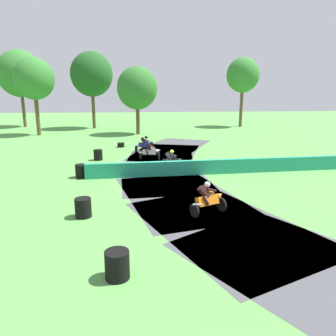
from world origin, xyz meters
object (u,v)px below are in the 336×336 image
at_px(tire_stack_mid_a, 98,155).
at_px(tire_stack_far, 83,208).
at_px(tire_stack_near, 121,145).
at_px(tire_stack_extra_a, 117,265).
at_px(motorcycle_fourth_orange, 208,199).
at_px(tire_stack_mid_b, 81,171).
at_px(motorcycle_trailing_black, 171,161).
at_px(motorcycle_lead_blue, 145,144).
at_px(motorcycle_chase_white, 151,151).

bearing_deg(tire_stack_mid_a, tire_stack_far, -86.26).
relative_size(tire_stack_near, tire_stack_extra_a, 0.81).
xyz_separation_m(motorcycle_fourth_orange, tire_stack_mid_b, (-6.36, 6.29, -0.23)).
relative_size(motorcycle_trailing_black, tire_stack_extra_a, 2.10).
xyz_separation_m(motorcycle_lead_blue, motorcycle_chase_white, (0.33, -3.20, 0.00)).
xyz_separation_m(motorcycle_trailing_black, motorcycle_fourth_orange, (0.80, -7.53, -0.00)).
distance_m(motorcycle_fourth_orange, tire_stack_far, 5.21).
xyz_separation_m(tire_stack_near, tire_stack_extra_a, (1.00, -21.28, 0.20)).
xyz_separation_m(tire_stack_far, tire_stack_extra_a, (1.67, -4.56, 0.00)).
bearing_deg(motorcycle_chase_white, motorcycle_lead_blue, 95.84).
bearing_deg(motorcycle_fourth_orange, motorcycle_chase_white, 100.44).
bearing_deg(tire_stack_extra_a, motorcycle_trailing_black, 77.22).
distance_m(motorcycle_fourth_orange, tire_stack_mid_b, 8.94).
bearing_deg(tire_stack_mid_b, tire_stack_far, -79.54).
relative_size(motorcycle_chase_white, tire_stack_far, 2.14).
bearing_deg(tire_stack_far, tire_stack_mid_b, 100.46).
height_order(motorcycle_lead_blue, tire_stack_far, motorcycle_lead_blue).
xyz_separation_m(motorcycle_fourth_orange, tire_stack_extra_a, (-3.54, -4.53, -0.23)).
bearing_deg(motorcycle_fourth_orange, tire_stack_near, 105.15).
bearing_deg(motorcycle_lead_blue, tire_stack_mid_b, -117.08).
bearing_deg(tire_stack_mid_a, tire_stack_extra_a, -81.33).
bearing_deg(tire_stack_mid_b, motorcycle_trailing_black, 12.67).
distance_m(tire_stack_mid_a, tire_stack_mid_b, 4.90).
distance_m(motorcycle_chase_white, tire_stack_mid_a, 3.93).
relative_size(motorcycle_trailing_black, tire_stack_far, 2.10).
height_order(tire_stack_mid_a, tire_stack_far, same).
height_order(motorcycle_trailing_black, tire_stack_mid_a, motorcycle_trailing_black).
distance_m(motorcycle_trailing_black, tire_stack_extra_a, 12.38).
distance_m(tire_stack_near, tire_stack_extra_a, 21.30).
distance_m(motorcycle_chase_white, tire_stack_near, 6.34).
xyz_separation_m(tire_stack_near, tire_stack_far, (-0.67, -16.72, 0.20)).
xyz_separation_m(motorcycle_lead_blue, tire_stack_near, (-2.19, 2.60, -0.45)).
xyz_separation_m(tire_stack_mid_a, tire_stack_mid_b, (-0.43, -4.88, 0.00)).
bearing_deg(tire_stack_near, motorcycle_fourth_orange, -74.85).
distance_m(tire_stack_near, tire_stack_far, 16.73).
bearing_deg(motorcycle_chase_white, motorcycle_trailing_black, -70.37).
height_order(tire_stack_mid_a, tire_stack_extra_a, same).
relative_size(motorcycle_trailing_black, motorcycle_fourth_orange, 1.00).
distance_m(motorcycle_fourth_orange, tire_stack_near, 17.35).
relative_size(tire_stack_mid_a, tire_stack_mid_b, 1.00).
xyz_separation_m(motorcycle_lead_blue, motorcycle_fourth_orange, (2.34, -14.14, -0.03)).
distance_m(motorcycle_lead_blue, tire_stack_mid_b, 8.83).
bearing_deg(tire_stack_mid_b, motorcycle_chase_white, 46.99).
distance_m(motorcycle_chase_white, tire_stack_mid_b, 6.37).
bearing_deg(motorcycle_fourth_orange, motorcycle_lead_blue, 99.41).
height_order(motorcycle_trailing_black, motorcycle_fourth_orange, motorcycle_trailing_black).
bearing_deg(motorcycle_lead_blue, motorcycle_trailing_black, -76.85).
bearing_deg(tire_stack_mid_a, tire_stack_mid_b, -94.99).
xyz_separation_m(motorcycle_lead_blue, tire_stack_extra_a, (-1.19, -18.67, -0.25)).
height_order(motorcycle_lead_blue, motorcycle_chase_white, motorcycle_chase_white).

